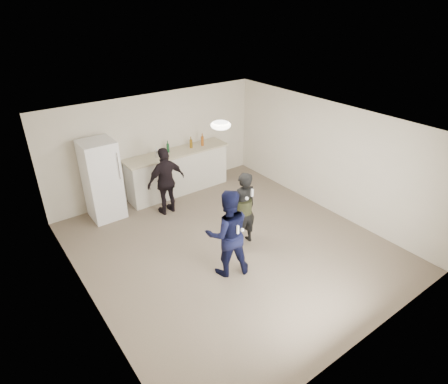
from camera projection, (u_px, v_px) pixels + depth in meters
floor at (230, 246)px, 7.55m from camera, size 6.00×6.00×0.00m
ceiling at (231, 127)px, 6.38m from camera, size 6.00×6.00×0.00m
wall_back at (156, 145)px, 9.10m from camera, size 6.00×0.00×6.00m
wall_front at (370, 279)px, 4.83m from camera, size 6.00×0.00×6.00m
wall_left at (82, 243)px, 5.53m from camera, size 0.00×6.00×6.00m
wall_right at (328, 158)px, 8.40m from camera, size 0.00×6.00×6.00m
counter at (178, 173)px, 9.40m from camera, size 2.60×0.56×1.05m
counter_top at (177, 152)px, 9.15m from camera, size 2.68×0.64×0.04m
fridge at (102, 180)px, 8.17m from camera, size 0.70×0.70×1.80m
fridge_handle at (118, 166)px, 7.87m from camera, size 0.02×0.02×0.60m
ceiling_dome at (221, 125)px, 6.61m from camera, size 0.36×0.36×0.16m
shaker at (156, 154)px, 8.79m from camera, size 0.08×0.08×0.17m
man at (228, 233)px, 6.50m from camera, size 0.97×0.87×1.65m
woman at (243, 209)px, 7.31m from camera, size 0.59×0.41×1.56m
camo_shorts at (243, 206)px, 7.28m from camera, size 0.34×0.34×0.28m
spectator at (166, 181)px, 8.37m from camera, size 0.95×0.44×1.58m
remote_man at (238, 230)px, 6.19m from camera, size 0.04×0.04×0.15m
nunchuk_man at (242, 230)px, 6.31m from camera, size 0.07×0.07×0.07m
remote_woman at (252, 193)px, 6.91m from camera, size 0.04×0.04×0.15m
nunchuk_woman at (247, 198)px, 6.93m from camera, size 0.07×0.07×0.07m
bottle_cluster at (183, 146)px, 9.21m from camera, size 1.35×0.19×0.24m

